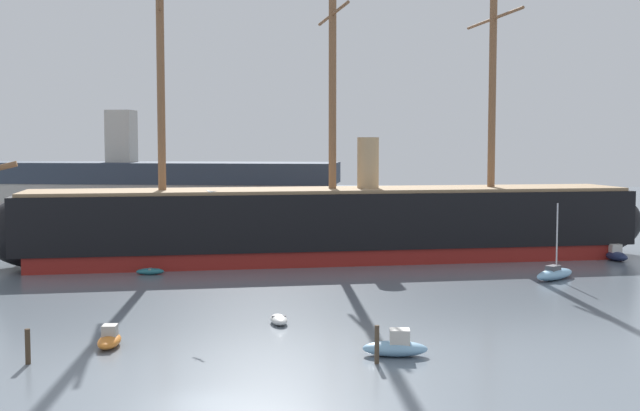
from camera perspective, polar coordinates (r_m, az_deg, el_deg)
ground_plane at (r=40.35m, az=-8.32°, el=-13.24°), size 400.00×400.00×0.00m
tall_ship at (r=85.76m, az=0.85°, el=-1.18°), size 72.99×27.69×36.04m
motorboat_foreground_left at (r=51.81m, az=-14.18°, el=-8.85°), size 1.75×3.24×1.29m
motorboat_foreground_right at (r=48.36m, az=5.20°, el=-9.57°), size 3.79×1.75×1.56m
dinghy_near_centre at (r=56.52m, az=-2.83°, el=-7.78°), size 1.83×2.75×0.60m
dinghy_alongside_bow at (r=78.62m, az=-11.52°, el=-4.43°), size 2.71×1.64×0.60m
sailboat_alongside_stern at (r=76.96m, az=15.71°, el=-4.49°), size 4.56×4.99×6.79m
motorboat_far_right at (r=91.52m, az=19.52°, el=-3.18°), size 2.57×4.28×1.68m
mooring_piling_nearest at (r=46.57m, az=3.90°, el=-9.45°), size 0.26×0.26×2.14m
mooring_piling_left_pair at (r=49.09m, az=-19.32°, el=-9.07°), size 0.29×0.29×1.96m
dockside_warehouse_left at (r=106.90m, az=-11.24°, el=0.34°), size 49.56×12.00×16.19m
seagull_in_flight at (r=58.62m, az=-7.45°, el=0.95°), size 0.94×0.97×0.14m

